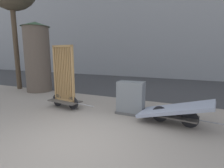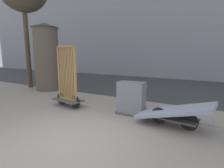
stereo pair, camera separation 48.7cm
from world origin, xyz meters
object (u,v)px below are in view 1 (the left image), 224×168
bike_cart_with_mattress (175,110)px  advertising_column (37,57)px  utility_cabinet (131,99)px  bike_cart_with_bedframe (64,85)px

bike_cart_with_mattress → advertising_column: size_ratio=0.65×
utility_cabinet → advertising_column: (-5.63, 1.45, 1.32)m
bike_cart_with_mattress → utility_cabinet: bearing=172.0°
advertising_column → bike_cart_with_bedframe: bearing=-29.7°
bike_cart_with_bedframe → bike_cart_with_mattress: 3.84m
advertising_column → bike_cart_with_mattress: bearing=-14.6°
utility_cabinet → bike_cart_with_mattress: bearing=-15.2°
bike_cart_with_mattress → utility_cabinet: 1.46m
bike_cart_with_mattress → utility_cabinet: utility_cabinet is taller
bike_cart_with_bedframe → bike_cart_with_mattress: size_ratio=0.97×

